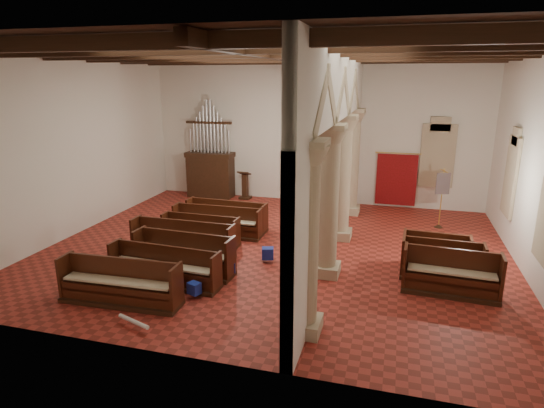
% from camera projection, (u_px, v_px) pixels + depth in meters
% --- Properties ---
extents(floor, '(14.00, 14.00, 0.00)m').
position_uv_depth(floor, '(276.00, 249.00, 14.26)').
color(floor, maroon).
rests_on(floor, ground).
extents(ceiling, '(14.00, 14.00, 0.00)m').
position_uv_depth(ceiling, '(276.00, 47.00, 12.64)').
color(ceiling, '#311B10').
rests_on(ceiling, wall_back).
extents(wall_back, '(14.00, 0.02, 6.00)m').
position_uv_depth(wall_back, '(313.00, 131.00, 19.02)').
color(wall_back, white).
rests_on(wall_back, floor).
extents(wall_front, '(14.00, 0.02, 6.00)m').
position_uv_depth(wall_front, '(187.00, 208.00, 7.88)').
color(wall_front, white).
rests_on(wall_front, floor).
extents(wall_left, '(0.02, 12.00, 6.00)m').
position_uv_depth(wall_left, '(75.00, 145.00, 15.25)').
color(wall_left, white).
rests_on(wall_left, floor).
extents(wall_right, '(0.02, 12.00, 6.00)m').
position_uv_depth(wall_right, '(539.00, 166.00, 11.65)').
color(wall_right, white).
rests_on(wall_right, floor).
extents(ceiling_beams, '(13.80, 11.80, 0.30)m').
position_uv_depth(ceiling_beams, '(276.00, 54.00, 12.69)').
color(ceiling_beams, '#351C10').
rests_on(ceiling_beams, wall_back).
extents(arcade, '(0.90, 11.90, 6.00)m').
position_uv_depth(arcade, '(338.00, 137.00, 12.84)').
color(arcade, tan).
rests_on(arcade, floor).
extents(window_right_b, '(0.03, 1.00, 2.20)m').
position_uv_depth(window_right_b, '(512.00, 176.00, 14.19)').
color(window_right_b, '#39815D').
rests_on(window_right_b, wall_right).
extents(window_back, '(1.00, 0.03, 2.20)m').
position_uv_depth(window_back, '(437.00, 156.00, 17.93)').
color(window_back, '#39815D').
rests_on(window_back, wall_back).
extents(pipe_organ, '(2.10, 0.85, 4.40)m').
position_uv_depth(pipe_organ, '(210.00, 166.00, 20.15)').
color(pipe_organ, '#351C10').
rests_on(pipe_organ, floor).
extents(lectern, '(0.55, 0.56, 1.27)m').
position_uv_depth(lectern, '(245.00, 187.00, 19.95)').
color(lectern, '#332310').
rests_on(lectern, floor).
extents(dossal_curtain, '(1.80, 0.07, 2.17)m').
position_uv_depth(dossal_curtain, '(396.00, 179.00, 18.54)').
color(dossal_curtain, maroon).
rests_on(dossal_curtain, floor).
extents(processional_banner, '(0.47, 0.61, 2.15)m').
position_uv_depth(processional_banner, '(440.00, 207.00, 16.08)').
color(processional_banner, '#351C10').
rests_on(processional_banner, floor).
extents(hymnal_box_a, '(0.35, 0.32, 0.29)m').
position_uv_depth(hymnal_box_a, '(194.00, 288.00, 11.04)').
color(hymnal_box_a, navy).
rests_on(hymnal_box_a, floor).
extents(hymnal_box_b, '(0.33, 0.29, 0.28)m').
position_uv_depth(hymnal_box_b, '(230.00, 267.00, 12.29)').
color(hymnal_box_b, navy).
rests_on(hymnal_box_b, floor).
extents(hymnal_box_c, '(0.39, 0.35, 0.33)m').
position_uv_depth(hymnal_box_c, '(268.00, 253.00, 13.17)').
color(hymnal_box_c, '#151695').
rests_on(hymnal_box_c, floor).
extents(tube_heater_a, '(0.89, 0.38, 0.09)m').
position_uv_depth(tube_heater_a, '(134.00, 321.00, 9.70)').
color(tube_heater_a, silver).
rests_on(tube_heater_a, floor).
extents(tube_heater_b, '(1.00, 0.31, 0.10)m').
position_uv_depth(tube_heater_b, '(124.00, 279.00, 11.73)').
color(tube_heater_b, white).
rests_on(tube_heater_b, floor).
extents(nave_pew_0, '(2.98, 0.83, 1.08)m').
position_uv_depth(nave_pew_0, '(121.00, 289.00, 10.75)').
color(nave_pew_0, '#351C10').
rests_on(nave_pew_0, floor).
extents(nave_pew_1, '(3.07, 0.83, 1.00)m').
position_uv_depth(nave_pew_1, '(164.00, 272.00, 11.76)').
color(nave_pew_1, '#351C10').
rests_on(nave_pew_1, floor).
extents(nave_pew_2, '(2.86, 0.87, 1.12)m').
position_uv_depth(nave_pew_2, '(184.00, 260.00, 12.41)').
color(nave_pew_2, '#351C10').
rests_on(nave_pew_2, floor).
extents(nave_pew_3, '(3.19, 0.75, 1.07)m').
position_uv_depth(nave_pew_3, '(183.00, 245.00, 13.60)').
color(nave_pew_3, '#351C10').
rests_on(nave_pew_3, floor).
extents(nave_pew_4, '(2.56, 0.68, 0.96)m').
position_uv_depth(nave_pew_4, '(201.00, 235.00, 14.56)').
color(nave_pew_4, '#351C10').
rests_on(nave_pew_4, floor).
extents(nave_pew_5, '(3.06, 0.72, 1.00)m').
position_uv_depth(nave_pew_5, '(217.00, 226.00, 15.38)').
color(nave_pew_5, '#351C10').
rests_on(nave_pew_5, floor).
extents(nave_pew_6, '(2.93, 0.79, 1.02)m').
position_uv_depth(nave_pew_6, '(227.00, 220.00, 15.99)').
color(nave_pew_6, '#351C10').
rests_on(nave_pew_6, floor).
extents(aisle_pew_0, '(2.33, 0.88, 1.13)m').
position_uv_depth(aisle_pew_0, '(450.00, 279.00, 11.21)').
color(aisle_pew_0, '#351C10').
rests_on(aisle_pew_0, floor).
extents(aisle_pew_1, '(2.10, 0.79, 1.07)m').
position_uv_depth(aisle_pew_1, '(441.00, 267.00, 11.99)').
color(aisle_pew_1, '#351C10').
rests_on(aisle_pew_1, floor).
extents(aisle_pew_2, '(1.83, 0.80, 1.04)m').
position_uv_depth(aisle_pew_2, '(435.00, 258.00, 12.62)').
color(aisle_pew_2, '#351C10').
rests_on(aisle_pew_2, floor).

